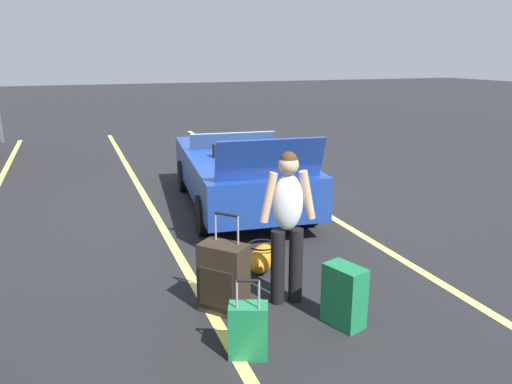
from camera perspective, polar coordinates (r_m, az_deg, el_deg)
The scene contains 9 objects.
ground_plane at distance 8.69m, azimuth -1.97°, elevation -1.59°, with size 80.00×80.00×0.00m, color black.
lot_line_near at distance 9.14m, azimuth 5.24°, elevation -0.79°, with size 18.00×0.12×0.01m, color #EAE066.
lot_line_mid at distance 8.36m, azimuth -11.67°, elevation -2.63°, with size 18.00×0.12×0.01m, color #EAE066.
convertible_car at distance 8.73m, azimuth -2.29°, elevation 2.49°, with size 4.31×2.19×1.53m.
suitcase_large_black at distance 5.10m, azimuth -3.82°, elevation -9.99°, with size 0.54×0.53×1.05m.
suitcase_medium_bright at distance 4.96m, azimuth 10.23°, elevation -11.82°, with size 0.45×0.35×0.62m.
suitcase_small_carryon at distance 4.45m, azimuth -0.90°, elevation -15.81°, with size 0.31×0.39×0.77m.
duffel_bag at distance 6.11m, azimuth 0.73°, elevation -7.66°, with size 0.70×0.61×0.34m.
traveler_person at distance 5.08m, azimuth 3.70°, elevation -3.26°, with size 0.26×0.61×1.65m.
Camera 1 is at (-7.86, 2.67, 2.57)m, focal length 34.35 mm.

